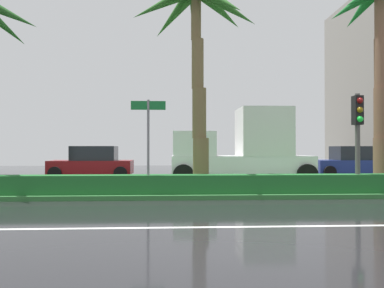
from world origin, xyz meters
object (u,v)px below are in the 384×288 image
Objects in this scene: street_name_sign at (148,133)px; car_in_traffic_third at (353,162)px; traffic_signal_median_right at (358,124)px; car_in_traffic_second at (92,163)px; palm_tree_centre_left at (197,22)px; box_truck_lead at (242,150)px; palm_tree_centre at (380,23)px.

street_name_sign reaches higher than car_in_traffic_third.
car_in_traffic_second is at bearing 141.33° from traffic_signal_median_right.
palm_tree_centre_left is 2.41× the size of traffic_signal_median_right.
palm_tree_centre_left is at bearing 48.81° from street_name_sign.
box_truck_lead is at bearing 53.46° from street_name_sign.
traffic_signal_median_right is 0.76× the size of car_in_traffic_second.
palm_tree_centre_left reaches higher than car_in_traffic_second.
palm_tree_centre_left is 12.59m from car_in_traffic_third.
street_name_sign is at bearing 53.46° from box_truck_lead.
street_name_sign is 6.75m from box_truck_lead.
traffic_signal_median_right is 6.08m from box_truck_lead.
car_in_traffic_third is at bearing 36.34° from palm_tree_centre_left.
traffic_signal_median_right is 6.88m from street_name_sign.
palm_tree_centre_left reaches higher than car_in_traffic_third.
car_in_traffic_third is (9.14, 6.72, -5.46)m from palm_tree_centre_left.
palm_tree_centre reaches higher than car_in_traffic_third.
car_in_traffic_third is (3.93, 8.50, -1.57)m from traffic_signal_median_right.
traffic_signal_median_right is 0.51× the size of box_truck_lead.
palm_tree_centre reaches higher than palm_tree_centre_left.
car_in_traffic_second is 0.67× the size of box_truck_lead.
palm_tree_centre is at bearing -2.52° from palm_tree_centre_left.
street_name_sign is (-1.66, -1.89, -4.20)m from palm_tree_centre_left.
street_name_sign is 9.20m from car_in_traffic_second.
street_name_sign is at bearing 38.59° from car_in_traffic_third.
palm_tree_centre_left is 1.23× the size of box_truck_lead.
car_in_traffic_third is (6.79, 3.21, -0.72)m from box_truck_lead.
palm_tree_centre is 1.84× the size of car_in_traffic_second.
box_truck_lead is at bearing 118.41° from traffic_signal_median_right.
traffic_signal_median_right is at bearing -137.04° from palm_tree_centre.
traffic_signal_median_right reaches higher than street_name_sign.
box_truck_lead is (-2.86, 5.29, -0.85)m from traffic_signal_median_right.
traffic_signal_median_right reaches higher than car_in_traffic_third.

